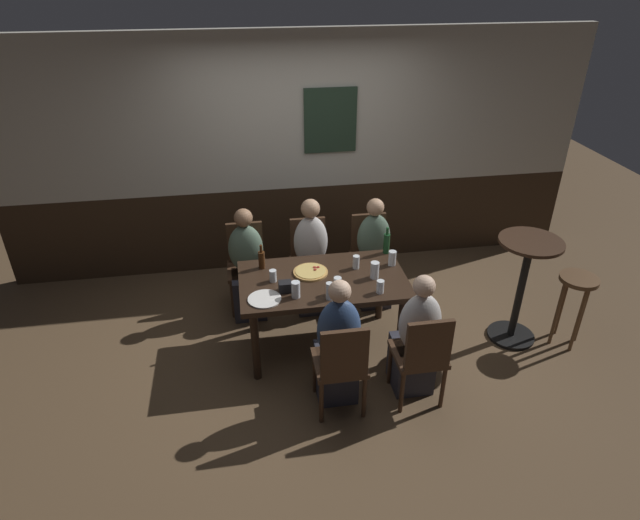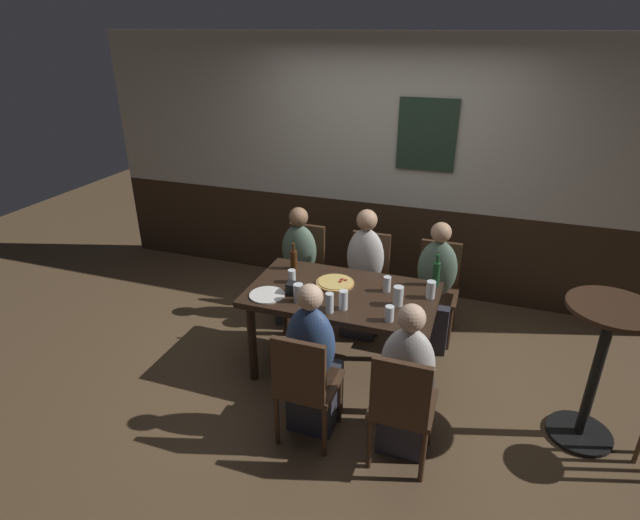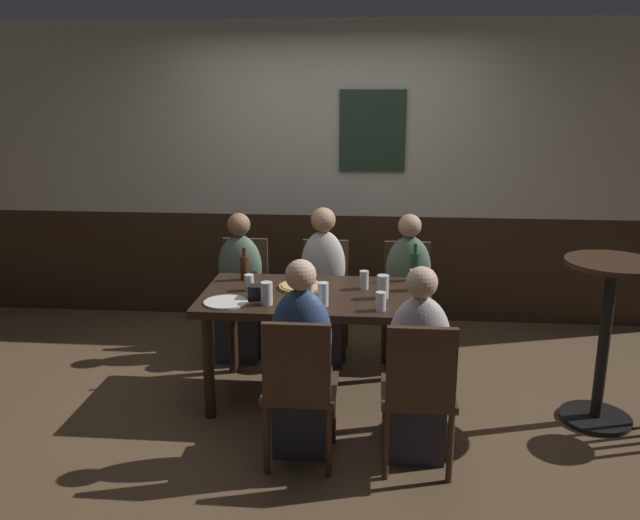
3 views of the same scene
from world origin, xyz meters
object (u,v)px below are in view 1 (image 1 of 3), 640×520
Objects in this scene: person_right_near at (415,343)px; bar_stool at (576,292)px; chair_mid_far at (309,256)px; chair_right_far at (370,251)px; pint_glass_pale at (330,291)px; beer_glass_half at (380,287)px; chair_right_near at (422,354)px; plate_white_large at (265,299)px; beer_glass_tall at (375,271)px; beer_bottle_green at (387,243)px; highball_clear at (392,259)px; condiment_caddy at (285,287)px; pint_glass_amber at (356,263)px; chair_mid_near at (341,363)px; person_mid_near at (337,350)px; pizza at (311,272)px; person_right_far at (374,260)px; beer_bottle_brown at (262,259)px; pint_glass_stout at (273,277)px; dining_table at (323,287)px; chair_left_far at (247,261)px; person_left_far at (248,271)px; side_bar_table at (522,283)px; person_mid_far at (312,264)px; tumbler_water at (296,291)px; tumbler_short at (337,286)px.

bar_stool is (1.62, 0.36, 0.09)m from person_right_near.
bar_stool is (2.26, -1.16, 0.07)m from chair_mid_far.
chair_right_far is 1.37m from pint_glass_pale.
chair_right_far is 7.64× the size of beer_glass_half.
chair_right_near is at bearing -69.01° from chair_mid_far.
chair_right_near is at bearing -26.80° from plate_white_large.
beer_glass_tall is 0.48m from beer_bottle_green.
condiment_caddy is at bearing -164.46° from highball_clear.
beer_glass_half is at bearing -10.86° from condiment_caddy.
chair_right_far is at bearing 144.26° from bar_stool.
chair_right_far is 0.77m from highball_clear.
pint_glass_amber is (-0.12, 0.19, -0.01)m from beer_glass_tall.
chair_mid_near is 7.07× the size of pint_glass_amber.
chair_mid_far is 0.76× the size of person_mid_near.
pizza is at bearing 95.62° from chair_mid_near.
chair_right_far is 1.80m from chair_mid_near.
person_right_far is 1.28m from beer_bottle_brown.
beer_bottle_brown is at bearing 108.00° from pint_glass_stout.
dining_table is at bearing -127.50° from chair_right_far.
bar_stool is at bearing -21.81° from chair_left_far.
person_left_far is at bearing 130.35° from chair_right_near.
person_left_far reaches higher than side_bar_table.
chair_right_near is at bearing -52.50° from dining_table.
person_mid_far reaches higher than dining_table.
beer_bottle_brown is at bearing 114.83° from chair_mid_near.
chair_right_near is 8.00× the size of condiment_caddy.
dining_table is at bearing -90.00° from chair_mid_far.
person_mid_far is at bearing 156.11° from bar_stool.
beer_bottle_brown is (-0.51, 1.11, 0.33)m from chair_mid_near.
person_right_near is at bearing -20.13° from plate_white_large.
highball_clear is at bearing 88.82° from person_right_near.
beer_glass_half is at bearing -75.47° from pint_glass_amber.
chair_right_near is at bearing -49.65° from person_left_far.
dining_table is 1.07m from chair_right_near.
condiment_caddy is (-0.35, -0.83, 0.29)m from person_mid_far.
pizza is 1.16× the size of beer_bottle_green.
tumbler_water is 0.27m from plate_white_large.
chair_right_far is at bearing 65.77° from pint_glass_amber.
person_left_far is 0.84m from pizza.
pint_glass_pale reaches higher than condiment_caddy.
chair_right_far is 1.34m from beer_bottle_brown.
chair_mid_near is 6.34× the size of highball_clear.
person_right_far is 1.13m from tumbler_short.
beer_bottle_green is (1.32, -0.32, 0.37)m from person_left_far.
chair_right_far is at bearing 44.91° from condiment_caddy.
person_left_far is (-0.65, -0.16, -0.03)m from chair_mid_far.
person_right_near is (0.00, -1.36, -0.00)m from person_right_far.
side_bar_table reaches higher than highball_clear.
tumbler_water reaches higher than pint_glass_amber.
bar_stool is (2.36, -0.43, -0.19)m from pizza.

